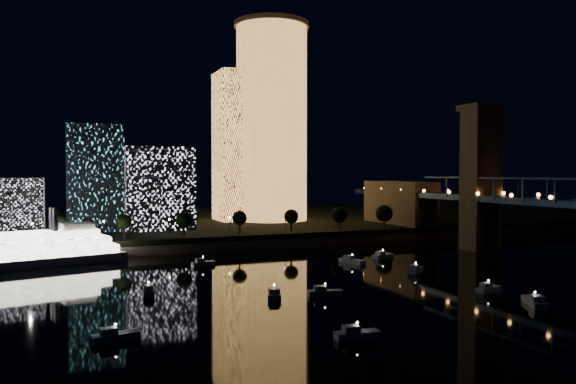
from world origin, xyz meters
TOP-DOWN VIEW (x-y plane):
  - ground at (0.00, 0.00)m, footprint 520.00×520.00m
  - far_bank at (0.00, 160.00)m, footprint 420.00×160.00m
  - seawall at (0.00, 82.00)m, footprint 420.00×6.00m
  - tower_cylindrical at (20.16, 136.46)m, footprint 34.00×34.00m
  - tower_rectangular at (6.82, 142.37)m, footprint 21.14×21.14m
  - midrise_blocks at (-69.85, 117.03)m, footprint 108.83×32.32m
  - riverboat at (-80.10, 69.98)m, footprint 57.62×24.80m
  - motorboats at (-3.52, 10.80)m, footprint 124.99×82.15m
  - esplanade_trees at (-27.14, 88.00)m, footprint 166.67×6.85m
  - street_lamps at (-34.00, 94.00)m, footprint 132.70×0.70m

SIDE VIEW (x-z plane):
  - ground at x=0.00m, z-range 0.00..0.00m
  - motorboats at x=-3.52m, z-range -0.58..2.20m
  - seawall at x=0.00m, z-range 0.00..3.00m
  - far_bank at x=0.00m, z-range 0.00..5.00m
  - riverboat at x=-80.10m, z-range -4.15..12.90m
  - street_lamps at x=-34.00m, z-range 6.20..11.85m
  - esplanade_trees at x=-27.14m, z-range 6.00..14.93m
  - midrise_blocks at x=-69.85m, z-range 1.50..40.85m
  - tower_rectangular at x=6.82m, z-range 5.00..72.26m
  - tower_cylindrical at x=20.16m, z-range 5.13..94.61m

